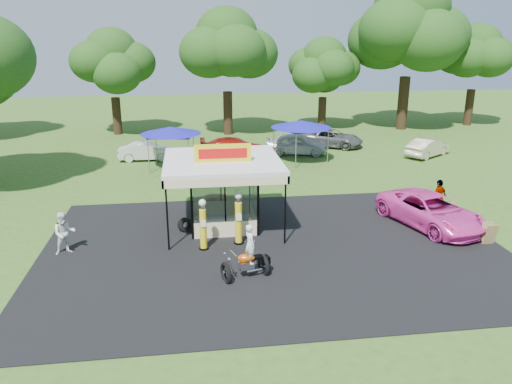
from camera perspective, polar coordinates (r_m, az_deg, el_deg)
The scene contains 24 objects.
ground at distance 20.19m, azimuth 3.05°, elevation -8.82°, with size 120.00×120.00×0.00m, color #30581B.
asphalt_apron at distance 21.95m, azimuth 2.09°, elevation -6.46°, with size 20.00×14.00×0.04m, color black.
gas_station_kiosk at distance 23.88m, azimuth -3.82°, elevation 0.08°, with size 5.40×5.40×4.18m.
gas_pump_left at distance 21.57m, azimuth -6.06°, elevation -3.87°, with size 0.43×0.43×2.31m.
gas_pump_right at distance 22.01m, azimuth -2.01°, elevation -3.15°, with size 0.45×0.45×2.44m.
motorcycle at distance 19.20m, azimuth -0.88°, elevation -7.35°, with size 1.98×1.37×2.25m.
spare_tires at distance 23.85m, azimuth -8.06°, elevation -3.77°, with size 0.86×0.63×0.70m.
a_frame_sign at distance 24.50m, azimuth 25.11°, elevation -4.34°, with size 0.57×0.53×1.00m.
kiosk_car at distance 26.38m, azimuth -4.10°, elevation -1.17°, with size 1.13×2.82×0.96m, color yellow.
pink_sedan at distance 25.60m, azimuth 19.32°, elevation -2.03°, with size 2.63×5.70×1.58m, color #FF45B8.
spectator_west at distance 22.66m, azimuth -21.06°, elevation -4.41°, with size 0.91×0.70×1.86m, color white.
spectator_east_b at distance 27.22m, azimuth 20.15°, elevation -0.60°, with size 1.12×0.47×1.91m, color gray.
bg_car_a at distance 37.75m, azimuth -12.42°, elevation 4.56°, with size 1.41×4.03×1.33m, color silver.
bg_car_b at distance 37.53m, azimuth -2.37°, elevation 5.04°, with size 2.14×5.25×1.52m, color maroon.
bg_car_c at distance 38.81m, azimuth 4.63°, elevation 5.51°, with size 1.94×4.81×1.64m, color silver.
bg_car_d at distance 41.80m, azimuth 8.57°, elevation 6.12°, with size 2.38×5.17×1.44m, color #57575A.
bg_car_e at distance 40.20m, azimuth 19.04°, elevation 4.84°, with size 1.47×4.21×1.39m, color beige.
tent_west at distance 34.79m, azimuth -9.72°, elevation 6.92°, with size 4.15×4.15×2.90m.
tent_east at distance 36.19m, azimuth 5.17°, elevation 7.71°, with size 4.33×4.33×3.03m.
oak_far_b at distance 47.76m, azimuth -16.04°, elevation 13.41°, with size 7.80×7.80×9.30m.
oak_far_c at distance 45.98m, azimuth -3.34°, elevation 15.22°, with size 9.35×9.35×11.02m.
oak_far_d at distance 49.01m, azimuth 7.74°, elevation 13.40°, with size 7.14×7.14×8.50m.
oak_far_e at distance 50.54m, azimuth 17.10°, elevation 16.89°, with size 11.71×11.71×13.93m.
oak_far_f at distance 55.18m, azimuth 23.74°, elevation 13.44°, with size 8.06×8.06×9.72m.
Camera 1 is at (-3.47, -17.72, 9.03)m, focal length 35.00 mm.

